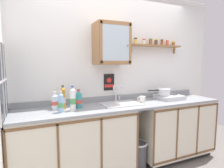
{
  "coord_description": "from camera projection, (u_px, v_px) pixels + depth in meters",
  "views": [
    {
      "loc": [
        -1.21,
        -1.88,
        1.53
      ],
      "look_at": [
        -0.16,
        0.52,
        1.23
      ],
      "focal_mm": 29.77,
      "sensor_mm": 36.0,
      "label": 1
    }
  ],
  "objects": [
    {
      "name": "back_wall",
      "position": [
        116.0,
        76.0,
        2.88
      ],
      "size": [
        3.6,
        0.07,
        2.61
      ],
      "color": "white",
      "rests_on": "ground"
    },
    {
      "name": "warning_sign",
      "position": [
        109.0,
        82.0,
        2.8
      ],
      "size": [
        0.17,
        0.01,
        0.25
      ],
      "color": "black"
    },
    {
      "name": "wall_cabinet",
      "position": [
        111.0,
        44.0,
        2.58
      ],
      "size": [
        0.47,
        0.35,
        0.57
      ],
      "color": "#996B42"
    },
    {
      "name": "mug",
      "position": [
        142.0,
        100.0,
        2.68
      ],
      "size": [
        0.11,
        0.1,
        0.1
      ],
      "color": "white",
      "rests_on": "countertop"
    },
    {
      "name": "backsplash",
      "position": [
        117.0,
        98.0,
        2.88
      ],
      "size": [
        2.96,
        0.02,
        0.08
      ],
      "primitive_type": "cube",
      "color": "gray",
      "rests_on": "countertop"
    },
    {
      "name": "bottle_opaque_white_3",
      "position": [
        73.0,
        99.0,
        2.24
      ],
      "size": [
        0.07,
        0.07,
        0.3
      ],
      "color": "white",
      "rests_on": "countertop"
    },
    {
      "name": "bottle_water_blue_1",
      "position": [
        61.0,
        103.0,
        2.16
      ],
      "size": [
        0.07,
        0.07,
        0.26
      ],
      "color": "#8CB7E0",
      "rests_on": "countertop"
    },
    {
      "name": "lower_cabinet_run_right",
      "position": [
        173.0,
        128.0,
        3.03
      ],
      "size": [
        1.23,
        0.61,
        0.92
      ],
      "color": "black",
      "rests_on": "ground"
    },
    {
      "name": "trash_bin",
      "position": [
        138.0,
        155.0,
        2.66
      ],
      "size": [
        0.27,
        0.27,
        0.4
      ],
      "color": "#4C4C51",
      "rests_on": "ground"
    },
    {
      "name": "spice_shelf",
      "position": [
        156.0,
        45.0,
        2.99
      ],
      "size": [
        0.92,
        0.14,
        0.23
      ],
      "color": "#996B42"
    },
    {
      "name": "saucepan",
      "position": [
        164.0,
        92.0,
        2.93
      ],
      "size": [
        0.38,
        0.21,
        0.1
      ],
      "color": "silver",
      "rests_on": "hot_plate_stove"
    },
    {
      "name": "window",
      "position": [
        2.0,
        81.0,
        1.93
      ],
      "size": [
        0.03,
        0.57,
        0.83
      ],
      "color": "#262D38"
    },
    {
      "name": "countertop",
      "position": [
        126.0,
        105.0,
        2.62
      ],
      "size": [
        2.96,
        0.63,
        0.03
      ],
      "primitive_type": "cube",
      "color": "gray",
      "rests_on": "lower_cabinet_run"
    },
    {
      "name": "bottle_juice_amber_2",
      "position": [
        63.0,
        98.0,
        2.32
      ],
      "size": [
        0.06,
        0.06,
        0.3
      ],
      "color": "gold",
      "rests_on": "countertop"
    },
    {
      "name": "sink",
      "position": [
        120.0,
        105.0,
        2.63
      ],
      "size": [
        0.55,
        0.43,
        0.41
      ],
      "color": "silver",
      "rests_on": "countertop"
    },
    {
      "name": "hot_plate_stove",
      "position": [
        169.0,
        97.0,
        2.95
      ],
      "size": [
        0.39,
        0.34,
        0.07
      ],
      "color": "silver",
      "rests_on": "countertop"
    },
    {
      "name": "bottle_water_clear_4",
      "position": [
        55.0,
        102.0,
        2.29
      ],
      "size": [
        0.08,
        0.08,
        0.23
      ],
      "color": "silver",
      "rests_on": "countertop"
    },
    {
      "name": "lower_cabinet_run",
      "position": [
        75.0,
        146.0,
        2.39
      ],
      "size": [
        1.51,
        0.61,
        0.92
      ],
      "color": "black",
      "rests_on": "ground"
    },
    {
      "name": "bottle_detergent_teal_0",
      "position": [
        79.0,
        100.0,
        2.38
      ],
      "size": [
        0.09,
        0.09,
        0.24
      ],
      "color": "teal",
      "rests_on": "countertop"
    }
  ]
}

